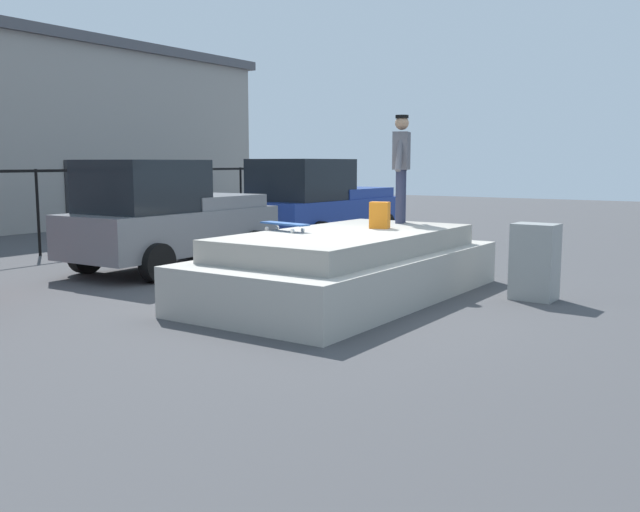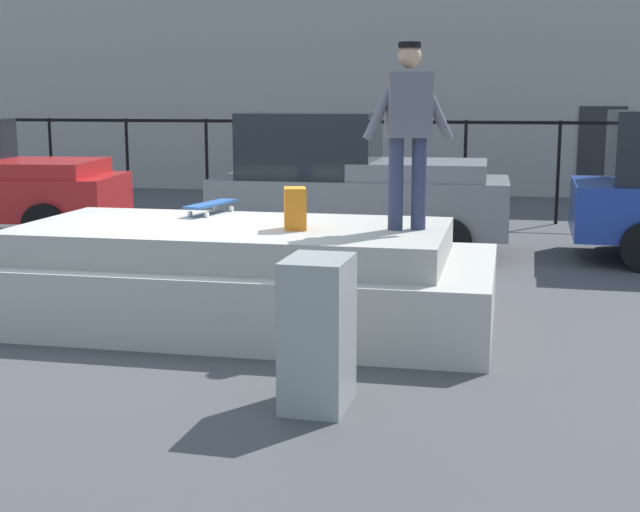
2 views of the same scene
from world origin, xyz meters
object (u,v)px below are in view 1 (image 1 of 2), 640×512
at_px(skateboarder, 401,161).
at_px(utility_box, 535,262).
at_px(backpack, 380,215).
at_px(skateboard, 285,224).
at_px(car_grey_pickup_mid, 168,217).
at_px(car_blue_pickup_far, 317,202).

bearing_deg(skateboarder, utility_box, -98.79).
bearing_deg(utility_box, backpack, 109.44).
xyz_separation_m(skateboard, car_grey_pickup_mid, (0.93, 3.33, -0.09)).
height_order(skateboarder, utility_box, skateboarder).
bearing_deg(car_blue_pickup_far, car_grey_pickup_mid, -176.93).
relative_size(backpack, car_grey_pickup_mid, 0.10).
xyz_separation_m(skateboard, car_blue_pickup_far, (6.10, 3.61, -0.08)).
height_order(skateboarder, car_blue_pickup_far, skateboarder).
bearing_deg(backpack, car_grey_pickup_mid, -13.30).
bearing_deg(skateboard, car_blue_pickup_far, 30.60).
distance_m(skateboarder, car_blue_pickup_far, 5.92).
relative_size(car_grey_pickup_mid, utility_box, 3.83).
height_order(skateboard, utility_box, utility_box).
bearing_deg(skateboard, utility_box, -58.99).
height_order(car_blue_pickup_far, utility_box, car_blue_pickup_far).
bearing_deg(skateboarder, skateboard, 161.87).
bearing_deg(backpack, skateboarder, -95.65).
bearing_deg(backpack, utility_box, -178.57).
relative_size(backpack, utility_box, 0.37).
bearing_deg(utility_box, car_grey_pickup_mid, 99.76).
xyz_separation_m(skateboarder, car_grey_pickup_mid, (-1.25, 4.04, -0.98)).
height_order(skateboard, car_grey_pickup_mid, car_grey_pickup_mid).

